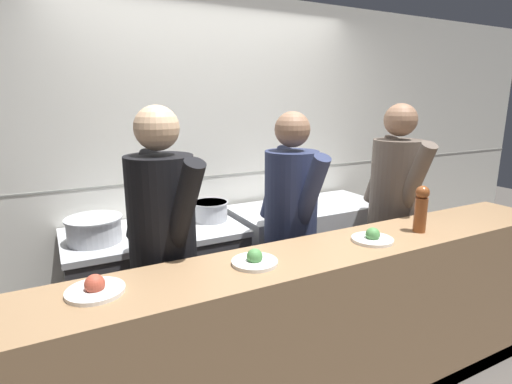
% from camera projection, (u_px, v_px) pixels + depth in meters
% --- Properties ---
extents(wall_back_tiled, '(8.00, 0.06, 2.60)m').
position_uv_depth(wall_back_tiled, '(215.00, 158.00, 3.35)').
color(wall_back_tiled, silver).
rests_on(wall_back_tiled, ground_plane).
extents(oven_range, '(1.22, 0.71, 0.88)m').
position_uv_depth(oven_range, '(158.00, 287.00, 2.92)').
color(oven_range, '#38383D').
rests_on(oven_range, ground_plane).
extents(prep_counter, '(1.30, 0.65, 0.89)m').
position_uv_depth(prep_counter, '(307.00, 254.00, 3.52)').
color(prep_counter, '#B7BABF').
rests_on(prep_counter, ground_plane).
extents(pass_counter, '(3.30, 0.45, 1.01)m').
position_uv_depth(pass_counter, '(331.00, 333.00, 2.24)').
color(pass_counter, '#93704C').
rests_on(pass_counter, ground_plane).
extents(stock_pot, '(0.36, 0.36, 0.16)m').
position_uv_depth(stock_pot, '(94.00, 229.00, 2.57)').
color(stock_pot, '#B7BABF').
rests_on(stock_pot, oven_range).
extents(sauce_pot, '(0.24, 0.24, 0.23)m').
position_uv_depth(sauce_pot, '(152.00, 215.00, 2.74)').
color(sauce_pot, beige).
rests_on(sauce_pot, oven_range).
extents(braising_pot, '(0.28, 0.28, 0.14)m').
position_uv_depth(braising_pot, '(210.00, 210.00, 3.03)').
color(braising_pot, '#B7BABF').
rests_on(braising_pot, oven_range).
extents(mixing_bowl_steel, '(0.25, 0.25, 0.08)m').
position_uv_depth(mixing_bowl_steel, '(324.00, 198.00, 3.50)').
color(mixing_bowl_steel, '#B7BABF').
rests_on(mixing_bowl_steel, prep_counter).
extents(plated_dish_main, '(0.23, 0.23, 0.08)m').
position_uv_depth(plated_dish_main, '(95.00, 289.00, 1.62)').
color(plated_dish_main, white).
rests_on(plated_dish_main, pass_counter).
extents(plated_dish_appetiser, '(0.22, 0.22, 0.08)m').
position_uv_depth(plated_dish_appetiser, '(255.00, 260.00, 1.91)').
color(plated_dish_appetiser, white).
rests_on(plated_dish_appetiser, pass_counter).
extents(plated_dish_dessert, '(0.23, 0.23, 0.08)m').
position_uv_depth(plated_dish_dessert, '(372.00, 238.00, 2.21)').
color(plated_dish_dessert, white).
rests_on(plated_dish_dessert, pass_counter).
extents(pepper_mill, '(0.08, 0.08, 0.28)m').
position_uv_depth(pepper_mill, '(421.00, 208.00, 2.34)').
color(pepper_mill, brown).
rests_on(pepper_mill, pass_counter).
extents(chef_head_cook, '(0.44, 0.76, 1.76)m').
position_uv_depth(chef_head_cook, '(164.00, 251.00, 2.17)').
color(chef_head_cook, black).
rests_on(chef_head_cook, ground_plane).
extents(chef_sous, '(0.35, 0.74, 1.71)m').
position_uv_depth(chef_sous, '(290.00, 227.00, 2.65)').
color(chef_sous, black).
rests_on(chef_sous, ground_plane).
extents(chef_line, '(0.43, 0.77, 1.75)m').
position_uv_depth(chef_line, '(393.00, 210.00, 2.96)').
color(chef_line, black).
rests_on(chef_line, ground_plane).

